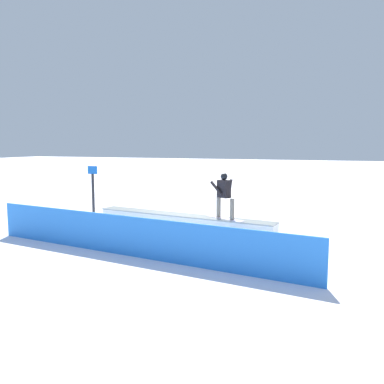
{
  "coord_description": "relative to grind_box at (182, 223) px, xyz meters",
  "views": [
    {
      "loc": [
        -5.07,
        12.25,
        2.89
      ],
      "look_at": [
        -0.77,
        1.11,
        1.45
      ],
      "focal_mm": 37.75,
      "sensor_mm": 36.0,
      "label": 1
    }
  ],
  "objects": [
    {
      "name": "ground_plane",
      "position": [
        0.0,
        0.0,
        -0.24
      ],
      "size": [
        120.0,
        120.0,
        0.0
      ],
      "primitive_type": "plane",
      "color": "white"
    },
    {
      "name": "grind_box",
      "position": [
        0.0,
        0.0,
        0.0
      ],
      "size": [
        6.46,
        1.51,
        0.53
      ],
      "color": "white",
      "rests_on": "ground_plane"
    },
    {
      "name": "snowboarder",
      "position": [
        -1.51,
        0.19,
        1.08
      ],
      "size": [
        1.39,
        0.89,
        1.44
      ],
      "color": "silver",
      "rests_on": "grind_box"
    },
    {
      "name": "safety_fence",
      "position": [
        0.0,
        3.37,
        0.28
      ],
      "size": [
        9.6,
        1.4,
        1.04
      ],
      "primitive_type": "cube",
      "rotation": [
        0.0,
        0.0,
        -0.14
      ],
      "color": "#297BE9",
      "rests_on": "ground_plane"
    },
    {
      "name": "trail_marker",
      "position": [
        3.84,
        -0.48,
        0.85
      ],
      "size": [
        0.4,
        0.1,
        2.05
      ],
      "color": "#262628",
      "rests_on": "ground_plane"
    }
  ]
}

